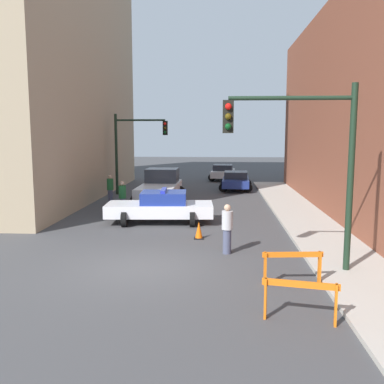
# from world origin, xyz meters

# --- Properties ---
(ground_plane) EXTENTS (120.00, 120.00, 0.00)m
(ground_plane) POSITION_xyz_m (0.00, 0.00, 0.00)
(ground_plane) COLOR #424244
(sidewalk_right) EXTENTS (2.40, 44.00, 0.12)m
(sidewalk_right) POSITION_xyz_m (6.20, 0.00, 0.06)
(sidewalk_right) COLOR #B2ADA3
(sidewalk_right) RESTS_ON ground_plane
(traffic_light_near) EXTENTS (3.64, 0.35, 5.20)m
(traffic_light_near) POSITION_xyz_m (4.73, -0.16, 3.53)
(traffic_light_near) COLOR black
(traffic_light_near) RESTS_ON sidewalk_right
(traffic_light_far) EXTENTS (3.44, 0.35, 5.20)m
(traffic_light_far) POSITION_xyz_m (-3.30, 15.20, 3.40)
(traffic_light_far) COLOR black
(traffic_light_far) RESTS_ON ground_plane
(police_car) EXTENTS (4.81, 2.56, 1.52)m
(police_car) POSITION_xyz_m (-0.32, 6.45, 0.72)
(police_car) COLOR white
(police_car) RESTS_ON ground_plane
(white_truck) EXTENTS (2.70, 5.43, 1.90)m
(white_truck) POSITION_xyz_m (-1.11, 12.03, 0.91)
(white_truck) COLOR silver
(white_truck) RESTS_ON ground_plane
(parked_car_near) EXTENTS (2.41, 4.38, 1.31)m
(parked_car_near) POSITION_xyz_m (3.44, 17.96, 0.67)
(parked_car_near) COLOR navy
(parked_car_near) RESTS_ON ground_plane
(parked_car_mid) EXTENTS (2.52, 4.44, 1.31)m
(parked_car_mid) POSITION_xyz_m (2.60, 24.49, 0.67)
(parked_car_mid) COLOR silver
(parked_car_mid) RESTS_ON ground_plane
(pedestrian_crossing) EXTENTS (0.48, 0.48, 1.66)m
(pedestrian_crossing) POSITION_xyz_m (-2.45, 8.23, 0.86)
(pedestrian_crossing) COLOR #474C66
(pedestrian_crossing) RESTS_ON ground_plane
(pedestrian_corner) EXTENTS (0.45, 0.45, 1.66)m
(pedestrian_corner) POSITION_xyz_m (-3.83, 11.26, 0.86)
(pedestrian_corner) COLOR #474C66
(pedestrian_corner) RESTS_ON ground_plane
(pedestrian_sidewalk) EXTENTS (0.51, 0.51, 1.66)m
(pedestrian_sidewalk) POSITION_xyz_m (2.54, 1.68, 0.86)
(pedestrian_sidewalk) COLOR #474C66
(pedestrian_sidewalk) RESTS_ON ground_plane
(barrier_front) EXTENTS (1.58, 0.44, 0.90)m
(barrier_front) POSITION_xyz_m (3.99, -3.45, 0.62)
(barrier_front) COLOR orange
(barrier_front) RESTS_ON ground_plane
(barrier_mid) EXTENTS (1.60, 0.30, 0.90)m
(barrier_mid) POSITION_xyz_m (4.20, -1.21, 0.62)
(barrier_mid) COLOR orange
(barrier_mid) RESTS_ON ground_plane
(traffic_cone) EXTENTS (0.36, 0.36, 0.66)m
(traffic_cone) POSITION_xyz_m (1.52, 3.64, 0.32)
(traffic_cone) COLOR black
(traffic_cone) RESTS_ON ground_plane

